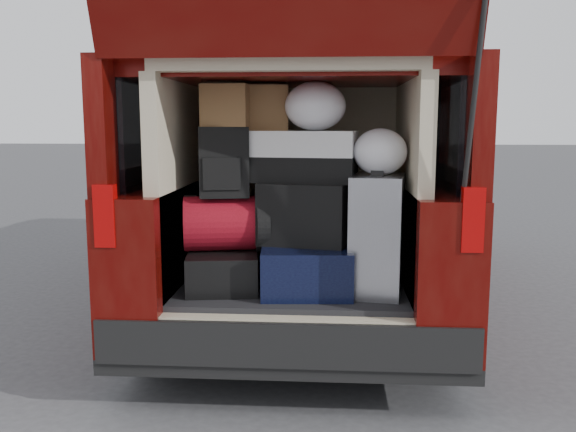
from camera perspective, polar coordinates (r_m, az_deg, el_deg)
name	(u,v)px	position (r m, az deg, el deg)	size (l,w,h in m)	color
ground	(290,393)	(3.46, 0.16, -16.19)	(80.00, 80.00, 0.00)	#38383A
minivan	(305,190)	(5.03, 1.56, 2.43)	(1.90, 5.35, 2.77)	black
load_floor	(293,328)	(3.62, 0.46, -10.40)	(1.24, 1.05, 0.55)	black
black_hardshell	(223,269)	(3.43, -6.06, -4.91)	(0.38, 0.52, 0.21)	black
navy_hardshell	(306,267)	(3.36, 1.68, -4.76)	(0.47, 0.58, 0.25)	black
silver_roller	(377,234)	(3.30, 8.35, -1.70)	(0.26, 0.42, 0.64)	silver
red_duffel	(226,223)	(3.39, -5.80, -0.66)	(0.46, 0.30, 0.30)	maroon
black_soft_case	(304,213)	(3.32, 1.50, 0.25)	(0.47, 0.28, 0.34)	black
backpack	(224,162)	(3.31, -6.03, 5.03)	(0.26, 0.16, 0.38)	black
twotone_duffel	(299,156)	(3.36, 1.06, 5.62)	(0.62, 0.32, 0.28)	white
grocery_sack_lower	(226,106)	(3.33, -5.79, 10.23)	(0.25, 0.20, 0.22)	brown
grocery_sack_upper	(264,108)	(3.43, -2.23, 10.05)	(0.25, 0.20, 0.25)	brown
plastic_bag_center	(315,106)	(3.34, 2.56, 10.24)	(0.33, 0.31, 0.26)	white
plastic_bag_right	(380,152)	(3.24, 8.62, 5.96)	(0.28, 0.26, 0.25)	white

